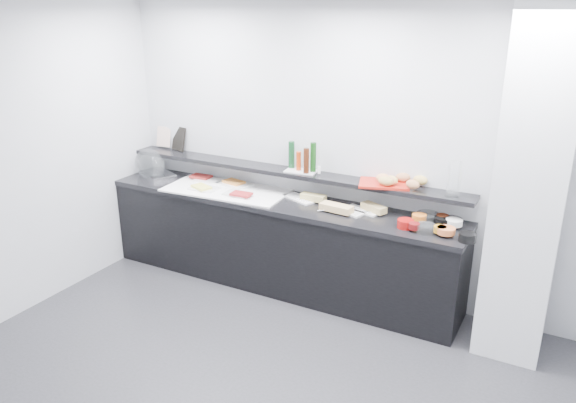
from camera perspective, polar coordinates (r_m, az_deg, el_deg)
The scene contains 55 objects.
back_wall at distance 5.21m, azimuth 7.27°, elevation 4.63°, with size 5.00×0.02×2.70m, color #B8BBBF.
column at distance 4.56m, azimuth 23.38°, elevation 0.95°, with size 0.50×0.50×2.70m, color white.
buffet_cabinet at distance 5.54m, azimuth -1.05°, elevation -4.42°, with size 3.60×0.60×0.85m, color black.
counter_top at distance 5.38m, azimuth -1.08°, elevation -0.03°, with size 3.62×0.62×0.05m, color black.
wall_shelf at distance 5.44m, azimuth -0.19°, elevation 3.04°, with size 3.60×0.25×0.04m, color black.
cloche_base at distance 6.24m, azimuth -13.12°, elevation 2.69°, with size 0.39×0.26×0.04m, color #AEAFB5.
cloche_dome at distance 6.25m, azimuth -13.86°, elevation 3.68°, with size 0.43×0.28×0.34m, color silver.
linen_runner at distance 5.64m, azimuth -6.30°, elevation 1.17°, with size 1.24×0.58×0.01m, color white.
platter_meat_a at distance 5.92m, azimuth -8.08°, elevation 2.15°, with size 0.29×0.19×0.01m, color white.
food_meat_a at distance 6.00m, azimuth -8.85°, elevation 2.53°, with size 0.22×0.14×0.02m, color maroon.
platter_salmon at distance 5.77m, azimuth -5.49°, elevation 1.78°, with size 0.34×0.23×0.01m, color white.
food_salmon at distance 5.78m, azimuth -5.53°, elevation 2.00°, with size 0.21×0.14×0.02m, color orange.
platter_cheese at distance 5.67m, azimuth -8.54°, elevation 1.32°, with size 0.28×0.19×0.01m, color white.
food_cheese at distance 5.66m, azimuth -8.80°, elevation 1.48°, with size 0.20×0.13×0.02m, color #EAE45B.
platter_meat_b at distance 5.47m, azimuth -5.16°, elevation 0.78°, with size 0.26×0.17×0.01m, color silver.
food_meat_b at distance 5.41m, azimuth -4.78°, elevation 0.76°, with size 0.20×0.13×0.02m, color maroon.
sandwich_plate_left at distance 5.37m, azimuth 1.19°, elevation 0.31°, with size 0.36×0.15×0.01m, color white.
sandwich_food_left at distance 5.29m, azimuth 2.59°, elevation 0.42°, with size 0.24×0.09×0.06m, color tan.
tongs_left at distance 5.29m, azimuth 1.57°, elevation 0.14°, with size 0.01×0.01×0.16m, color silver.
sandwich_plate_mid at distance 5.08m, azimuth 6.00°, elevation -0.96°, with size 0.33×0.14×0.01m, color white.
sandwich_food_mid at distance 5.04m, azimuth 4.94°, elevation -0.65°, with size 0.30×0.11×0.06m, color tan.
tongs_mid at distance 5.05m, azimuth 3.92°, elevation -0.90°, with size 0.01×0.01×0.16m, color silver.
sandwich_plate_right at distance 5.11m, azimuth 7.59°, elevation -0.90°, with size 0.33×0.14×0.01m, color white.
sandwich_food_right at distance 5.08m, azimuth 8.70°, elevation -0.64°, with size 0.24×0.09×0.06m, color tan.
tongs_right at distance 5.05m, azimuth 8.34°, elevation -1.06°, with size 0.01×0.01×0.16m, color #BBBEC2.
bowl_glass_fruit at distance 4.98m, azimuth 13.98°, elevation -1.53°, with size 0.19×0.19×0.07m, color white.
fill_glass_fruit at distance 4.93m, azimuth 13.19°, elevation -1.56°, with size 0.12×0.12×0.05m, color orange.
bowl_black_jam at distance 4.92m, azimuth 15.51°, elevation -1.96°, with size 0.15×0.15×0.07m, color black.
fill_black_jam at distance 4.97m, azimuth 15.41°, elevation -1.58°, with size 0.10×0.10×0.05m, color #511C0B.
bowl_glass_cream at distance 4.93m, azimuth 16.33°, elevation -2.00°, with size 0.16×0.16×0.07m, color white.
fill_glass_cream at distance 4.89m, azimuth 16.52°, elevation -2.04°, with size 0.14×0.14×0.05m, color white.
bowl_red_jam at distance 4.79m, azimuth 11.85°, elevation -2.23°, with size 0.14×0.14×0.07m, color maroon.
fill_red_jam at distance 4.73m, azimuth 12.70°, elevation -2.45°, with size 0.09×0.09×0.05m, color #5B0D0D.
bowl_glass_salmon at distance 4.73m, azimuth 13.80°, elevation -2.67°, with size 0.16×0.16×0.07m, color white.
fill_glass_salmon at distance 4.70m, azimuth 15.76°, elevation -2.85°, with size 0.15×0.15×0.05m, color orange.
bowl_black_fruit at distance 4.65m, azimuth 17.75°, elevation -3.49°, with size 0.14×0.14×0.07m, color black.
fill_black_fruit at distance 4.71m, azimuth 15.19°, elevation -2.74°, with size 0.10×0.10×0.05m, color #C5801A.
framed_print at distance 6.24m, azimuth -11.03°, elevation 6.29°, with size 0.20×0.02×0.26m, color black.
print_art at distance 6.37m, azimuth -12.52°, elevation 6.45°, with size 0.18×0.00×0.22m, color #CDA294.
condiment_tray at distance 5.37m, azimuth 1.35°, elevation 3.11°, with size 0.30×0.18×0.01m, color white.
bottle_green_a at distance 5.43m, azimuth 0.36°, elevation 4.79°, with size 0.06×0.06×0.26m, color #0F391B.
bottle_brown at distance 5.26m, azimuth 1.86°, elevation 4.16°, with size 0.05×0.05×0.24m, color #3A180A.
bottle_green_b at distance 5.31m, azimuth 2.57°, elevation 4.52°, with size 0.06×0.06×0.28m, color #103B10.
bottle_hot at distance 5.36m, azimuth 1.09°, elevation 4.14°, with size 0.05×0.05×0.18m, color #BD360D.
shaker_salt at distance 5.31m, azimuth 1.69°, elevation 3.38°, with size 0.03×0.03×0.07m, color silver.
shaker_pepper at distance 5.28m, azimuth 3.18°, elevation 3.23°, with size 0.03×0.03×0.07m, color white.
bread_tray at distance 5.06m, azimuth 9.76°, elevation 1.81°, with size 0.44×0.31×0.02m, color #AF1E12.
bread_roll_n at distance 5.10m, azimuth 11.60°, elevation 2.42°, with size 0.13×0.08×0.08m, color #AF6D43.
bread_roll_ne at distance 5.05m, azimuth 13.30°, elevation 2.13°, with size 0.13×0.08×0.08m, color tan.
bread_roll_sw at distance 4.96m, azimuth 9.91°, elevation 2.04°, with size 0.14×0.09×0.08m, color #AE8942.
bread_roll_s at distance 4.98m, azimuth 10.20°, elevation 2.09°, with size 0.12×0.08×0.08m, color #BB7547.
bread_roll_se at distance 4.92m, azimuth 12.55°, elevation 1.70°, with size 0.12×0.08×0.08m, color #B27144.
bread_roll_midw at distance 5.04m, azimuth 9.61°, elevation 2.37°, with size 0.12×0.08×0.08m, color #D0874F.
bread_roll_mide at distance 5.00m, azimuth 10.48°, elevation 2.15°, with size 0.12×0.08×0.08m, color gold.
carafe at distance 4.84m, azimuth 16.50°, elevation 2.18°, with size 0.11×0.11×0.30m, color white.
Camera 1 is at (1.79, -2.70, 2.69)m, focal length 35.00 mm.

